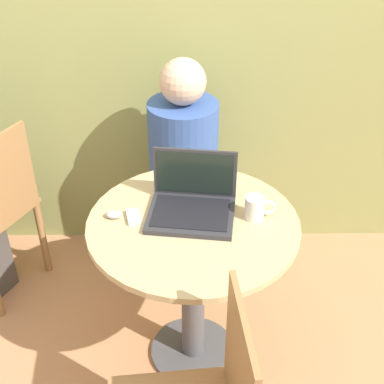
# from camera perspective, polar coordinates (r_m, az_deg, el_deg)

# --- Properties ---
(ground_plane) EXTENTS (12.00, 12.00, 0.00)m
(ground_plane) POSITION_cam_1_polar(r_m,az_deg,el_deg) (2.52, 0.11, -16.66)
(ground_plane) COLOR tan
(back_wall) EXTENTS (7.00, 0.05, 2.60)m
(back_wall) POSITION_cam_1_polar(r_m,az_deg,el_deg) (2.54, -0.08, 19.36)
(back_wall) COLOR #939956
(back_wall) RESTS_ON ground_plane
(round_table) EXTENTS (0.80, 0.80, 0.74)m
(round_table) POSITION_cam_1_polar(r_m,az_deg,el_deg) (2.11, 0.12, -7.17)
(round_table) COLOR #4C4C51
(round_table) RESTS_ON ground_plane
(laptop) EXTENTS (0.35, 0.30, 0.22)m
(laptop) POSITION_cam_1_polar(r_m,az_deg,el_deg) (2.02, 0.02, -1.09)
(laptop) COLOR #2D2D33
(laptop) RESTS_ON round_table
(cell_phone) EXTENTS (0.07, 0.10, 0.02)m
(cell_phone) POSITION_cam_1_polar(r_m,az_deg,el_deg) (2.02, -6.26, -2.64)
(cell_phone) COLOR silver
(cell_phone) RESTS_ON round_table
(computer_mouse) EXTENTS (0.06, 0.04, 0.03)m
(computer_mouse) POSITION_cam_1_polar(r_m,az_deg,el_deg) (2.03, -8.35, -2.38)
(computer_mouse) COLOR #B2B2B7
(computer_mouse) RESTS_ON round_table
(coffee_cup) EXTENTS (0.12, 0.07, 0.09)m
(coffee_cup) POSITION_cam_1_polar(r_m,az_deg,el_deg) (2.01, 6.81, -1.66)
(coffee_cup) COLOR white
(coffee_cup) RESTS_ON round_table
(person_seated) EXTENTS (0.35, 0.51, 1.15)m
(person_seated) POSITION_cam_1_polar(r_m,az_deg,el_deg) (2.67, -0.99, 0.88)
(person_seated) COLOR brown
(person_seated) RESTS_ON ground_plane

